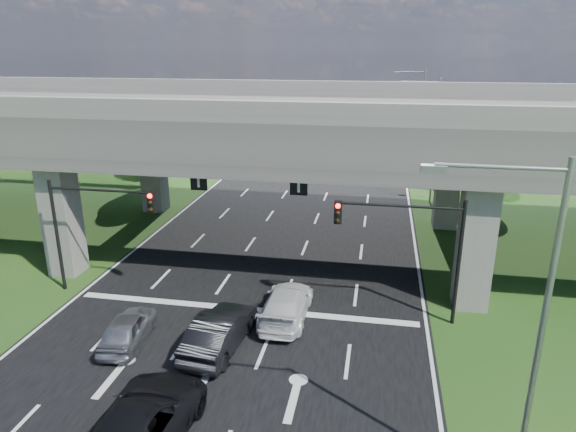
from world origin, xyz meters
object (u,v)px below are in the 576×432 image
(signal_right, at_px, (411,237))
(streetlight_far, at_px, (431,132))
(streetlight_near, at_px, (527,319))
(car_silver, at_px, (128,328))
(streetlight_beyond, at_px, (419,109))
(car_trailing, at_px, (140,425))
(car_dark, at_px, (220,331))
(car_white, at_px, (286,304))
(signal_left, at_px, (92,217))

(signal_right, relative_size, streetlight_far, 0.60)
(signal_right, relative_size, streetlight_near, 0.60)
(streetlight_far, xyz_separation_m, car_silver, (-14.22, -24.29, -5.13))
(car_silver, bearing_deg, streetlight_beyond, -116.04)
(streetlight_far, xyz_separation_m, car_trailing, (-10.94, -29.95, -4.98))
(streetlight_far, bearing_deg, signal_right, -96.47)
(signal_right, distance_m, streetlight_far, 20.25)
(streetlight_far, height_order, streetlight_beyond, same)
(car_dark, bearing_deg, car_silver, 9.16)
(signal_right, height_order, car_white, signal_right)
(signal_right, bearing_deg, car_dark, -153.29)
(streetlight_near, xyz_separation_m, car_silver, (-14.22, 5.71, -5.13))
(signal_left, xyz_separation_m, car_silver, (3.71, -4.23, -3.47))
(streetlight_far, relative_size, car_trailing, 1.66)
(streetlight_beyond, distance_m, car_trailing, 47.50)
(streetlight_far, bearing_deg, car_dark, -112.90)
(streetlight_near, relative_size, car_trailing, 1.66)
(signal_right, bearing_deg, streetlight_beyond, 86.39)
(signal_right, distance_m, streetlight_beyond, 36.17)
(car_white, bearing_deg, streetlight_near, 131.36)
(streetlight_near, relative_size, streetlight_far, 1.00)
(signal_left, bearing_deg, streetlight_far, 48.22)
(car_silver, relative_size, car_white, 0.80)
(signal_right, bearing_deg, car_silver, -160.48)
(car_dark, bearing_deg, car_white, -122.05)
(streetlight_far, relative_size, car_white, 1.97)
(signal_right, bearing_deg, car_white, -170.39)
(signal_left, relative_size, car_dark, 1.21)
(signal_right, xyz_separation_m, streetlight_far, (2.27, 20.06, 1.66))
(car_trailing, bearing_deg, streetlight_near, -176.64)
(signal_left, relative_size, streetlight_beyond, 0.60)
(streetlight_near, height_order, car_dark, streetlight_near)
(car_dark, distance_m, car_trailing, 5.98)
(signal_right, relative_size, car_dark, 1.21)
(streetlight_near, relative_size, streetlight_beyond, 1.00)
(signal_left, height_order, car_silver, signal_left)
(signal_left, height_order, car_white, signal_left)
(signal_left, distance_m, streetlight_beyond, 40.30)
(streetlight_near, distance_m, car_white, 12.97)
(streetlight_near, bearing_deg, car_trailing, 179.75)
(streetlight_near, height_order, car_silver, streetlight_near)
(streetlight_beyond, relative_size, car_trailing, 1.66)
(car_silver, xyz_separation_m, car_white, (6.38, 3.29, 0.05))
(streetlight_near, height_order, streetlight_far, same)
(car_silver, height_order, car_trailing, car_trailing)
(streetlight_far, distance_m, car_silver, 28.61)
(car_dark, height_order, car_trailing, car_trailing)
(streetlight_beyond, xyz_separation_m, car_white, (-7.84, -37.00, -5.08))
(streetlight_far, height_order, car_trailing, streetlight_far)
(signal_left, relative_size, car_silver, 1.49)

